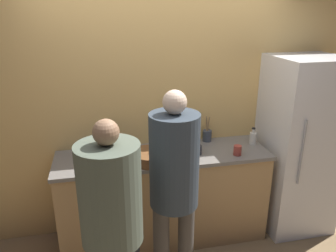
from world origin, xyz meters
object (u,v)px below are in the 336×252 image
Objects in this scene: person_center at (174,178)px; bottle_clear at (253,138)px; potted_plant at (172,133)px; cup_red at (237,150)px; utensil_crock at (207,135)px; cup_black at (198,150)px; refrigerator at (298,145)px; person_left at (111,210)px; bottle_dark at (111,140)px; fruit_bowl at (151,157)px; bottle_green at (189,141)px.

bottle_clear is at bearing 35.88° from person_center.
cup_red is at bearing -33.24° from potted_plant.
utensil_crock is 3.11× the size of cup_black.
cup_red reaches higher than cup_black.
refrigerator is 0.95m from utensil_crock.
person_left is 9.23× the size of bottle_clear.
utensil_crock is at bearing 112.93° from cup_red.
bottle_dark reaches higher than cup_black.
fruit_bowl is (-0.09, 0.53, -0.05)m from person_center.
bottle_green reaches higher than cup_black.
bottle_clear is 0.67m from bottle_green.
fruit_bowl is at bearing -45.84° from bottle_dark.
cup_black is at bearing 45.19° from person_left.
potted_plant reaches higher than bottle_clear.
bottle_dark is (-1.41, 0.16, 0.03)m from bottle_clear.
bottle_dark is at bearing 173.60° from bottle_clear.
person_left is 6.36× the size of potted_plant.
utensil_crock reaches higher than bottle_clear.
person_left reaches higher than bottle_green.
person_center is 0.88m from potted_plant.
fruit_bowl is at bearing 99.18° from person_center.
bottle_dark is at bearing 161.90° from cup_red.
bottle_dark is (-0.74, 0.17, -0.00)m from bottle_green.
refrigerator reaches higher than cup_red.
fruit_bowl is at bearing -176.21° from refrigerator.
bottle_green is at bearing 65.68° from person_center.
potted_plant is (0.61, -0.02, 0.04)m from bottle_dark.
cup_red is (0.82, -0.03, -0.00)m from fruit_bowl.
fruit_bowl reaches higher than cup_black.
refrigerator is 19.25× the size of cup_red.
person_left is 1.56m from utensil_crock.
refrigerator is 0.50m from bottle_clear.
cup_red is at bearing -140.07° from bottle_clear.
utensil_crock is at bearing 47.84° from person_left.
person_left is 4.64× the size of fruit_bowl.
refrigerator is 1.56m from fruit_bowl.
refrigerator is at bearing -9.80° from potted_plant.
person_left reaches higher than potted_plant.
person_left is 1.14m from bottle_dark.
person_left reaches higher than utensil_crock.
cup_red is at bearing -2.31° from fruit_bowl.
person_left reaches higher than fruit_bowl.
bottle_dark is 0.61m from potted_plant.
cup_red is at bearing 32.06° from person_left.
utensil_crock is at bearing 57.77° from person_center.
person_left reaches higher than bottle_dark.
person_center is at bearing -102.19° from potted_plant.
potted_plant is (-0.13, 0.15, 0.04)m from bottle_green.
refrigerator is 1.16m from bottle_green.
person_center reaches higher than cup_red.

